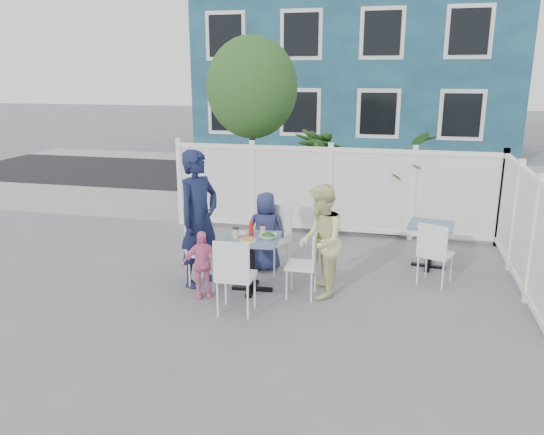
% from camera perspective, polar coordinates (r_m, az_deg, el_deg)
% --- Properties ---
extents(ground, '(80.00, 80.00, 0.00)m').
position_cam_1_polar(ground, '(7.62, 2.87, -6.84)').
color(ground, slate).
extents(near_sidewalk, '(24.00, 2.60, 0.01)m').
position_cam_1_polar(near_sidewalk, '(11.19, 6.57, 0.33)').
color(near_sidewalk, gray).
rests_on(near_sidewalk, ground).
extents(street, '(24.00, 5.00, 0.01)m').
position_cam_1_polar(street, '(14.78, 8.42, 3.89)').
color(street, black).
rests_on(street, ground).
extents(far_sidewalk, '(24.00, 1.60, 0.01)m').
position_cam_1_polar(far_sidewalk, '(17.82, 9.40, 5.78)').
color(far_sidewalk, gray).
rests_on(far_sidewalk, ground).
extents(building, '(11.00, 6.00, 6.00)m').
position_cam_1_polar(building, '(21.01, 9.13, 15.40)').
color(building, '#183B51').
rests_on(building, ground).
extents(fence_back, '(5.86, 0.08, 1.60)m').
position_cam_1_polar(fence_back, '(9.64, 6.23, 2.70)').
color(fence_back, white).
rests_on(fence_back, ground).
extents(fence_right, '(0.08, 3.66, 1.60)m').
position_cam_1_polar(fence_right, '(8.00, 25.43, -1.32)').
color(fence_right, white).
rests_on(fence_right, ground).
extents(tree, '(1.80, 1.62, 3.59)m').
position_cam_1_polar(tree, '(10.65, -2.18, 13.76)').
color(tree, '#382316').
rests_on(tree, ground).
extents(utility_cabinet, '(0.69, 0.51, 1.26)m').
position_cam_1_polar(utility_cabinet, '(11.70, -3.96, 4.18)').
color(utility_cabinet, gold).
rests_on(utility_cabinet, ground).
extents(potted_shrub_a, '(1.36, 1.36, 1.86)m').
position_cam_1_polar(potted_shrub_a, '(10.33, 5.31, 4.39)').
color(potted_shrub_a, '#25451C').
rests_on(potted_shrub_a, ground).
extents(potted_shrub_b, '(1.51, 1.71, 1.79)m').
position_cam_1_polar(potted_shrub_b, '(10.13, 12.97, 3.65)').
color(potted_shrub_b, '#25451C').
rests_on(potted_shrub_b, ground).
extents(main_table, '(0.77, 0.77, 0.75)m').
position_cam_1_polar(main_table, '(7.10, -2.17, -3.46)').
color(main_table, '#416381').
rests_on(main_table, ground).
extents(spare_table, '(0.73, 0.73, 0.68)m').
position_cam_1_polar(spare_table, '(8.32, 16.70, -1.69)').
color(spare_table, '#416381').
rests_on(spare_table, ground).
extents(chair_left, '(0.48, 0.49, 0.98)m').
position_cam_1_polar(chair_left, '(7.38, -7.62, -2.97)').
color(chair_left, white).
rests_on(chair_left, ground).
extents(chair_right, '(0.39, 0.41, 0.88)m').
position_cam_1_polar(chair_right, '(6.94, 3.81, -4.56)').
color(chair_right, white).
rests_on(chair_right, ground).
extents(chair_back, '(0.58, 0.57, 0.98)m').
position_cam_1_polar(chair_back, '(7.85, 0.25, -1.70)').
color(chair_back, white).
rests_on(chair_back, ground).
extents(chair_near, '(0.46, 0.44, 0.97)m').
position_cam_1_polar(chair_near, '(6.40, -4.10, -5.81)').
color(chair_near, white).
rests_on(chair_near, ground).
extents(chair_spare, '(0.53, 0.52, 0.91)m').
position_cam_1_polar(chair_spare, '(7.60, 17.04, -3.34)').
color(chair_spare, white).
rests_on(chair_spare, ground).
extents(man, '(0.68, 0.81, 1.89)m').
position_cam_1_polar(man, '(7.30, -7.88, -0.12)').
color(man, '#151C3D').
rests_on(man, ground).
extents(woman, '(0.67, 0.81, 1.50)m').
position_cam_1_polar(woman, '(6.92, 5.23, -2.58)').
color(woman, '#DDE14E').
rests_on(woman, ground).
extents(boy, '(0.61, 0.43, 1.19)m').
position_cam_1_polar(boy, '(7.87, -0.67, -1.50)').
color(boy, navy).
rests_on(boy, ground).
extents(toddler, '(0.57, 0.45, 0.90)m').
position_cam_1_polar(toddler, '(7.01, -7.57, -4.99)').
color(toddler, pink).
rests_on(toddler, ground).
extents(plate_main, '(0.22, 0.22, 0.01)m').
position_cam_1_polar(plate_main, '(6.92, -2.60, -2.44)').
color(plate_main, white).
rests_on(plate_main, main_table).
extents(plate_side, '(0.22, 0.22, 0.02)m').
position_cam_1_polar(plate_side, '(7.20, -3.50, -1.73)').
color(plate_side, white).
rests_on(plate_side, main_table).
extents(salad_bowl, '(0.24, 0.24, 0.06)m').
position_cam_1_polar(salad_bowl, '(6.98, -0.45, -2.07)').
color(salad_bowl, white).
rests_on(salad_bowl, main_table).
extents(coffee_cup_a, '(0.09, 0.09, 0.13)m').
position_cam_1_polar(coffee_cup_a, '(7.01, -3.93, -1.72)').
color(coffee_cup_a, beige).
rests_on(coffee_cup_a, main_table).
extents(coffee_cup_b, '(0.07, 0.07, 0.11)m').
position_cam_1_polar(coffee_cup_b, '(7.22, -1.01, -1.26)').
color(coffee_cup_b, beige).
rests_on(coffee_cup_b, main_table).
extents(ketchup_bottle, '(0.06, 0.06, 0.19)m').
position_cam_1_polar(ketchup_bottle, '(7.09, -2.25, -1.25)').
color(ketchup_bottle, red).
rests_on(ketchup_bottle, main_table).
extents(salt_shaker, '(0.03, 0.03, 0.07)m').
position_cam_1_polar(salt_shaker, '(7.29, -2.09, -1.30)').
color(salt_shaker, white).
rests_on(salt_shaker, main_table).
extents(pepper_shaker, '(0.03, 0.03, 0.07)m').
position_cam_1_polar(pepper_shaker, '(7.27, -2.13, -1.30)').
color(pepper_shaker, black).
rests_on(pepper_shaker, main_table).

